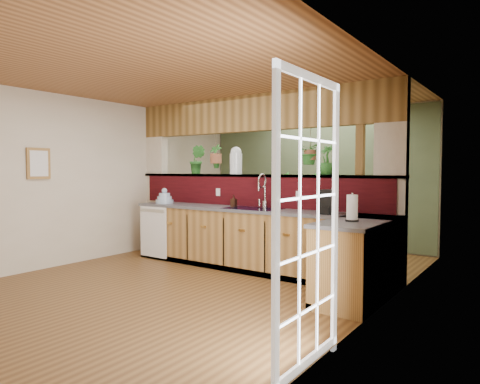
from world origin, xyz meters
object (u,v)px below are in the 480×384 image
Objects in this scene: faucet at (263,190)px; coffee_maker at (328,203)px; dish_stack at (165,199)px; soap_dispenser at (234,201)px; glass_jar at (236,160)px; shelving_console at (302,219)px; paper_towel at (352,208)px.

coffee_maker is at bearing -10.93° from faucet.
soap_dispenser is (1.31, 0.17, 0.01)m from dish_stack.
glass_jar reaches higher than shelving_console.
paper_towel is at bearing -25.98° from faucet.
glass_jar is at bearing 20.91° from dish_stack.
dish_stack is 0.21× the size of shelving_console.
glass_jar reaches higher than coffee_maker.
faucet reaches higher than shelving_console.
shelving_console is (0.05, 2.17, -0.49)m from soap_dispenser.
dish_stack is at bearing -172.81° from soap_dispenser.
coffee_maker is at bearing 0.05° from dish_stack.
coffee_maker reaches higher than shelving_console.
paper_towel is (1.65, -0.81, -0.13)m from faucet.
shelving_console is (1.36, 2.34, -0.48)m from dish_stack.
faucet is at bearing -73.10° from shelving_console.
coffee_maker is 0.80m from paper_towel.
shelving_console is (-0.44, 2.12, -0.67)m from faucet.
dish_stack is at bearing 172.17° from coffee_maker.
paper_towel is at bearing -55.29° from coffee_maker.
faucet is 0.53m from soap_dispenser.
soap_dispenser is 0.40× the size of glass_jar.
faucet reaches higher than dish_stack.
faucet is at bearing -18.94° from glass_jar.
faucet is 1.82m from dish_stack.
dish_stack reaches higher than soap_dispenser.
faucet is 2.27m from shelving_console.
faucet is at bearing 154.02° from paper_towel.
shelving_console is at bearing 115.65° from coffee_maker.
glass_jar is 0.31× the size of shelving_console.
shelving_console is (-2.09, 2.93, -0.54)m from paper_towel.
faucet reaches higher than soap_dispenser.
paper_towel is (0.54, -0.59, -0.00)m from coffee_maker.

